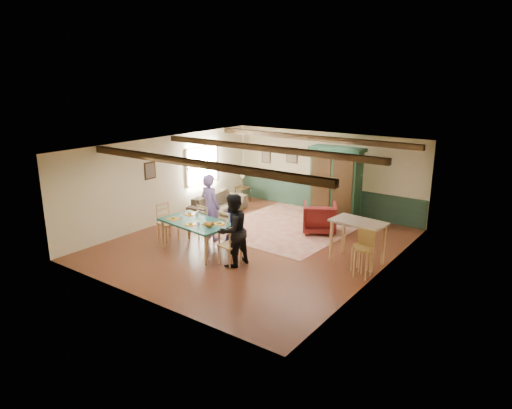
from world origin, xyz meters
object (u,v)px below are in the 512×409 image
Objects in this scene: sofa at (218,204)px; bar_stool_right at (363,254)px; person_man at (210,207)px; armchair at (319,218)px; dining_chair_end_left at (168,222)px; dining_chair_far_left at (208,222)px; dining_chair_end_right at (230,244)px; armoire at (336,185)px; counter_table at (357,242)px; person_woman at (233,230)px; table_lamp at (243,180)px; dining_chair_far_right at (230,229)px; cat at (208,224)px; bar_stool_left at (360,251)px; dining_table at (197,236)px; end_table at (243,195)px; person_child at (232,227)px.

sofa is 2.13× the size of bar_stool_right.
armchair is (2.23, 2.32, -0.50)m from person_man.
dining_chair_end_left is 0.44× the size of sofa.
dining_chair_end_right is at bearing 155.08° from dining_chair_far_left.
armoire is 3.42m from counter_table.
armchair is (0.54, 3.42, -0.46)m from person_woman.
person_man is at bearing -120.91° from armoire.
dining_chair_end_left is at bearing 43.83° from dining_chair_far_left.
dining_chair_far_right is at bearing -56.97° from table_lamp.
dining_chair_far_right is 1.00× the size of dining_chair_end_left.
cat is 0.36× the size of bar_stool_right.
bar_stool_left is at bearing 30.71° from cat.
bar_stool_right is (2.42, -3.43, -0.63)m from armoire.
end_table is at bearing 113.24° from dining_table.
table_lamp is (-0.71, 4.40, 0.31)m from dining_chair_end_left.
bar_stool_left is at bearing 18.02° from dining_table.
dining_chair_end_left is 0.95× the size of person_child.
bar_stool_left is at bearing 126.32° from person_woman.
armchair is at bearing 176.36° from dining_chair_end_right.
person_man is at bearing 17.27° from armchair.
bar_stool_right is at bearing 26.17° from cat.
armchair is at bearing 144.21° from bar_stool_left.
cat is at bearing -80.54° from dining_chair_end_right.
person_child is 3.50m from bar_stool_left.
counter_table is at bearing 123.03° from bar_stool_right.
person_child is at bearing 56.21° from dining_table.
dining_chair_far_left is 4.26m from armoire.
armoire is at bearing 125.75° from counter_table.
armoire is (3.03, 4.32, 0.67)m from dining_chair_end_left.
person_man is 0.96m from person_child.
cat is 3.87m from sofa.
dining_chair_far_right is at bearing -130.27° from person_woman.
dining_chair_far_left is at bearing -120.44° from armoire.
armchair is at bearing -18.83° from table_lamp.
sofa is at bearing -81.46° from end_table.
dining_chair_end_right is 0.55× the size of person_man.
person_man is at bearing -168.38° from counter_table.
end_table is at bearing -59.21° from dining_chair_far_left.
bar_stool_left is at bearing 125.55° from bar_stool_right.
end_table is at bearing 158.15° from bar_stool_left.
dining_chair_far_left is 4.17m from counter_table.
sofa is at bearing -127.71° from person_woman.
bar_stool_left is (5.26, 1.15, -0.01)m from dining_chair_end_left.
dining_chair_far_left is at bearing -0.00° from dining_chair_far_right.
dining_chair_far_right is at bearing -56.97° from end_table.
person_man reaches higher than cat.
person_child reaches higher than armchair.
cat is 0.40× the size of armchair.
dining_table is 0.91m from dining_chair_far_right.
dining_chair_end_left is at bearing -80.84° from table_lamp.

